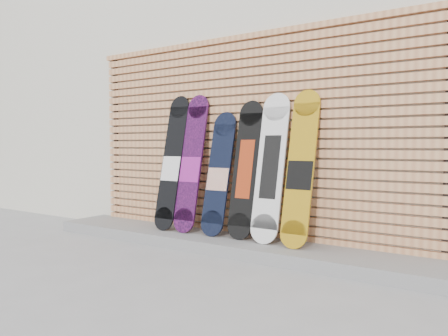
% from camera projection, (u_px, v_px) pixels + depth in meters
% --- Properties ---
extents(ground, '(80.00, 80.00, 0.00)m').
position_uv_depth(ground, '(202.00, 266.00, 3.96)').
color(ground, gray).
rests_on(ground, ground).
extents(building, '(12.00, 5.00, 3.60)m').
position_uv_depth(building, '(368.00, 98.00, 6.50)').
color(building, beige).
rests_on(building, ground).
extents(concrete_step, '(4.60, 0.70, 0.12)m').
position_uv_depth(concrete_step, '(228.00, 243.00, 4.61)').
color(concrete_step, slate).
rests_on(concrete_step, ground).
extents(slat_wall, '(4.26, 0.08, 2.29)m').
position_uv_depth(slat_wall, '(243.00, 135.00, 4.79)').
color(slat_wall, '#BF7D4F').
rests_on(slat_wall, ground).
extents(snowboard_0, '(0.27, 0.38, 1.56)m').
position_uv_depth(snowboard_0, '(172.00, 163.00, 5.09)').
color(snowboard_0, black).
rests_on(snowboard_0, concrete_step).
extents(snowboard_1, '(0.28, 0.36, 1.56)m').
position_uv_depth(snowboard_1, '(191.00, 164.00, 4.94)').
color(snowboard_1, black).
rests_on(snowboard_1, concrete_step).
extents(snowboard_2, '(0.28, 0.34, 1.35)m').
position_uv_depth(snowboard_2, '(219.00, 174.00, 4.75)').
color(snowboard_2, black).
rests_on(snowboard_2, concrete_step).
extents(snowboard_3, '(0.28, 0.32, 1.45)m').
position_uv_depth(snowboard_3, '(246.00, 169.00, 4.57)').
color(snowboard_3, black).
rests_on(snowboard_3, concrete_step).
extents(snowboard_4, '(0.30, 0.35, 1.52)m').
position_uv_depth(snowboard_4, '(271.00, 167.00, 4.39)').
color(snowboard_4, silver).
rests_on(snowboard_4, concrete_step).
extents(snowboard_5, '(0.27, 0.37, 1.53)m').
position_uv_depth(snowboard_5, '(300.00, 169.00, 4.20)').
color(snowboard_5, '#AC8012').
rests_on(snowboard_5, concrete_step).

